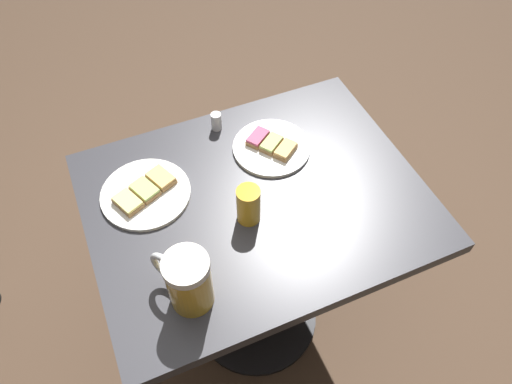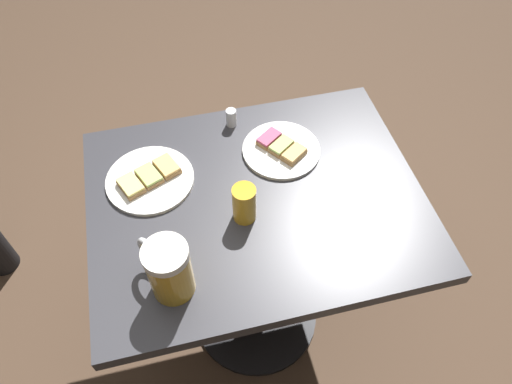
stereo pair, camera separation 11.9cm
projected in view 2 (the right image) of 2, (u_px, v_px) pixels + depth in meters
name	position (u px, v px, depth m)	size (l,w,h in m)	color
ground_plane	(256.00, 316.00, 1.78)	(6.00, 6.00, 0.00)	#4C3828
cafe_table	(256.00, 232.00, 1.33)	(0.65, 0.83, 0.73)	black
plate_near	(281.00, 149.00, 1.29)	(0.21, 0.21, 0.03)	white
plate_far	(150.00, 179.00, 1.23)	(0.22, 0.22, 0.03)	white
beer_mug	(168.00, 269.00, 0.99)	(0.14, 0.11, 0.15)	gold
beer_glass_small	(244.00, 204.00, 1.13)	(0.06, 0.06, 0.10)	gold
salt_shaker	(231.00, 118.00, 1.34)	(0.03, 0.03, 0.05)	silver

